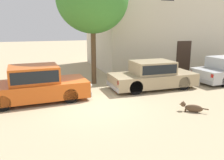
{
  "coord_description": "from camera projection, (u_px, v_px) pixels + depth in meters",
  "views": [
    {
      "loc": [
        -2.07,
        -8.63,
        3.11
      ],
      "look_at": [
        0.95,
        0.2,
        0.9
      ],
      "focal_mm": 37.24,
      "sensor_mm": 36.0,
      "label": 1
    }
  ],
  "objects": [
    {
      "name": "ground_plane",
      "position": [
        91.0,
        105.0,
        9.32
      ],
      "size": [
        80.0,
        80.0,
        0.0
      ],
      "primitive_type": "plane",
      "color": "tan"
    },
    {
      "name": "parked_sedan_nearest",
      "position": [
        35.0,
        84.0,
        9.66
      ],
      "size": [
        4.45,
        2.05,
        1.49
      ],
      "rotation": [
        0.0,
        0.0,
        0.05
      ],
      "color": "#D15619",
      "rests_on": "ground_plane"
    },
    {
      "name": "parked_sedan_second",
      "position": [
        153.0,
        75.0,
        11.64
      ],
      "size": [
        4.43,
        1.81,
        1.38
      ],
      "rotation": [
        0.0,
        0.0,
        -0.01
      ],
      "color": "tan",
      "rests_on": "ground_plane"
    },
    {
      "name": "apartment_block",
      "position": [
        183.0,
        16.0,
        18.61
      ],
      "size": [
        14.29,
        6.79,
        7.59
      ],
      "color": "beige",
      "rests_on": "ground_plane"
    },
    {
      "name": "stray_dog_spotted",
      "position": [
        192.0,
        108.0,
        8.53
      ],
      "size": [
        0.85,
        0.73,
        0.38
      ],
      "rotation": [
        0.0,
        0.0,
        2.44
      ],
      "color": "brown",
      "rests_on": "ground_plane"
    }
  ]
}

